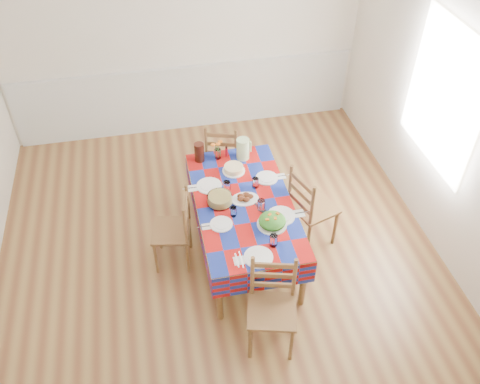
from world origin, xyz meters
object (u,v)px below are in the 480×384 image
meat_platter (245,198)px  chair_far (223,155)px  chair_left (175,230)px  chair_right (310,208)px  green_pitcher (243,149)px  chair_near (272,307)px  dining_table (244,207)px  tea_pitcher (199,152)px

meat_platter → chair_far: (-0.03, 1.05, -0.26)m
chair_left → chair_right: (1.37, -0.01, 0.04)m
meat_platter → chair_far: 1.09m
meat_platter → green_pitcher: size_ratio=1.16×
chair_left → chair_right: size_ratio=0.91×
meat_platter → chair_near: (-0.01, -1.12, -0.24)m
dining_table → chair_near: chair_near is taller
dining_table → chair_near: bearing=-89.4°
dining_table → tea_pitcher: (-0.32, 0.74, 0.18)m
dining_table → chair_right: size_ratio=1.81×
tea_pitcher → chair_right: 1.29m
green_pitcher → chair_left: 1.13m
meat_platter → tea_pitcher: size_ratio=1.30×
chair_far → chair_right: size_ratio=0.92×
tea_pitcher → green_pitcher: bearing=-6.4°
chair_left → chair_far: bearing=159.4°
chair_far → chair_left: chair_far is taller
chair_far → chair_right: (0.70, -1.10, 0.04)m
dining_table → tea_pitcher: bearing=113.6°
meat_platter → tea_pitcher: tea_pitcher is taller
dining_table → chair_near: 1.09m
chair_far → chair_right: 1.30m
green_pitcher → chair_right: (0.55, -0.70, -0.32)m
chair_near → chair_left: 1.28m
green_pitcher → chair_near: (-0.12, -1.77, -0.34)m
dining_table → chair_left: size_ratio=1.98×
green_pitcher → chair_right: bearing=-51.8°
dining_table → chair_far: bearing=90.7°
dining_table → green_pitcher: green_pitcher is taller
chair_right → tea_pitcher: bearing=34.4°
tea_pitcher → chair_left: tea_pitcher is taller
chair_right → dining_table: bearing=69.9°
chair_near → dining_table: bearing=105.6°
tea_pitcher → chair_left: bearing=-116.2°
chair_left → dining_table: bearing=101.7°
chair_left → green_pitcher: bearing=141.1°
tea_pitcher → chair_far: (0.31, 0.35, -0.35)m
meat_platter → chair_left: bearing=-176.7°
green_pitcher → tea_pitcher: size_ratio=1.11×
chair_near → chair_far: 2.17m
meat_platter → chair_left: size_ratio=0.31×
chair_far → dining_table: bearing=108.5°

